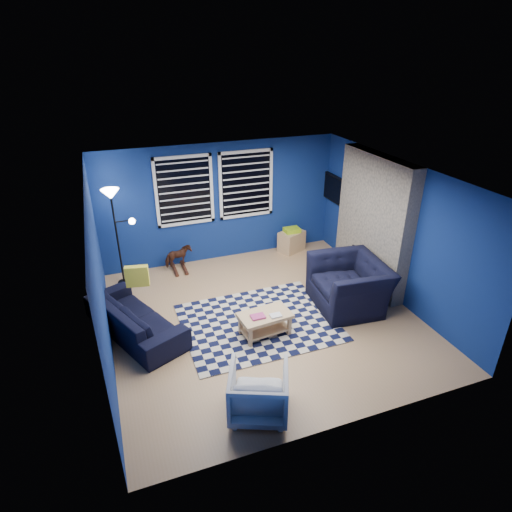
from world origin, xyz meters
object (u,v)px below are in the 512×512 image
Objects in this scene: cabinet at (292,241)px; floor_lamp at (114,208)px; armchair_big at (349,284)px; tv at (337,190)px; armchair_bent at (258,391)px; rocking_horse at (178,257)px; sofa at (135,317)px; coffee_table at (265,320)px.

floor_lamp is at bearing 159.02° from cabinet.
tv is at bearing 162.50° from armchair_big.
tv is at bearing -0.70° from floor_lamp.
rocking_horse is at bearing -64.09° from armchair_bent.
floor_lamp reaches higher than armchair_bent.
tv reaches higher than sofa.
coffee_table is (-1.71, -0.30, -0.14)m from armchair_big.
rocking_horse reaches higher than coffee_table.
cabinet is (2.37, 4.19, -0.09)m from armchair_bent.
armchair_bent is at bearing -143.50° from cabinet.
armchair_big is at bearing -113.75° from cabinet.
armchair_bent is 1.38× the size of rocking_horse.
sofa is at bearing -37.35° from armchair_bent.
sofa is at bearing -92.37° from armchair_big.
cabinet is at bearing -96.31° from armchair_bent.
armchair_bent reaches higher than sofa.
cabinet is at bearing 3.03° from floor_lamp.
sofa is 2.09m from coffee_table.
coffee_table is 3.44m from floor_lamp.
armchair_big is 1.52× the size of coffee_table.
cabinet reaches higher than rocking_horse.
sofa is 4.12m from cabinet.
armchair_bent is at bearing 166.89° from rocking_horse.
tv is at bearing -109.64° from rocking_horse.
tv is at bearing 43.31° from coffee_table.
sofa is 2.19m from rocking_horse.
floor_lamp is (-1.97, 2.51, 1.28)m from coffee_table.
armchair_big is 1.75m from coffee_table.
tv is 0.76× the size of armchair_big.
coffee_table is (1.94, -0.78, -0.01)m from sofa.
tv reaches higher than armchair_big.
sofa reaches higher than rocking_horse.
floor_lamp is (-0.03, 1.73, 1.27)m from sofa.
armchair_bent reaches higher than cabinet.
floor_lamp reaches higher than sofa.
sofa is at bearing 134.75° from rocking_horse.
rocking_horse is (-0.20, 4.17, -0.04)m from armchair_bent.
tv reaches higher than cabinet.
cabinet is at bearing 57.83° from coffee_table.
sofa is 1.05× the size of floor_lamp.
tv is 3.75m from coffee_table.
coffee_table is at bearing -178.01° from rocking_horse.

